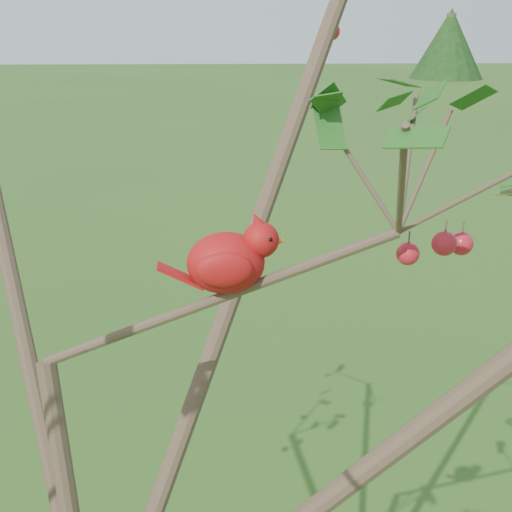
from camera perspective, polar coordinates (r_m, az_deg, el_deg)
The scene contains 3 objects.
crabapple_tree at distance 1.01m, azimuth -16.85°, elevation -3.95°, with size 2.35×2.05×2.95m.
cardinal at distance 1.06m, azimuth -2.30°, elevation -0.31°, with size 0.22×0.11×0.15m.
distant_trees at distance 24.78m, azimuth -13.32°, elevation 17.18°, with size 44.29×12.19×3.10m.
Camera 1 is at (0.28, -0.92, 2.52)m, focal length 45.00 mm.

